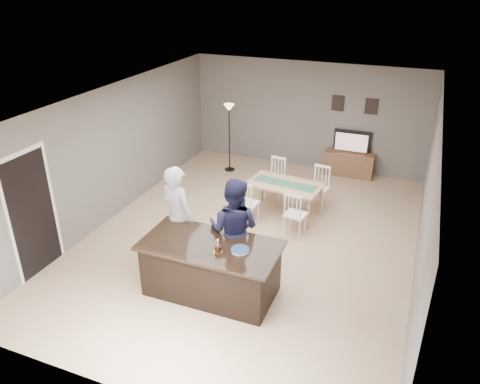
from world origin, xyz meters
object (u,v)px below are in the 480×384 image
at_px(television, 352,142).
at_px(birthday_cake, 218,249).
at_px(floor_lamp, 229,120).
at_px(man, 234,229).
at_px(woman, 178,217).
at_px(plate_stack, 240,250).
at_px(dining_table, 285,189).
at_px(tv_console, 349,164).
at_px(kitchen_island, 211,268).

distance_m(television, birthday_cake, 5.88).
bearing_deg(floor_lamp, man, -66.06).
relative_size(woman, man, 1.03).
distance_m(woman, floor_lamp, 4.31).
xyz_separation_m(plate_stack, dining_table, (-0.20, 3.00, -0.34)).
xyz_separation_m(tv_console, woman, (-2.07, -5.02, 0.62)).
bearing_deg(kitchen_island, dining_table, 84.31).
xyz_separation_m(kitchen_island, television, (1.20, 5.64, 0.41)).
xyz_separation_m(birthday_cake, floor_lamp, (-1.90, 4.90, 0.39)).
xyz_separation_m(woman, floor_lamp, (-0.83, 4.20, 0.42)).
bearing_deg(tv_console, birthday_cake, -99.96).
xyz_separation_m(woman, dining_table, (1.17, 2.43, -0.34)).
distance_m(kitchen_island, birthday_cake, 0.55).
height_order(kitchen_island, woman, woman).
bearing_deg(tv_console, television, 90.00).
bearing_deg(birthday_cake, floor_lamp, 111.17).
relative_size(dining_table, floor_lamp, 1.06).
bearing_deg(birthday_cake, kitchen_island, 142.34).
xyz_separation_m(kitchen_island, tv_console, (1.20, 5.57, -0.15)).
bearing_deg(dining_table, tv_console, 77.33).
distance_m(plate_stack, dining_table, 3.02).
relative_size(television, man, 0.51).
height_order(tv_console, television, television).
bearing_deg(woman, television, -94.36).
bearing_deg(woman, plate_stack, 175.15).
distance_m(television, floor_lamp, 3.07).
bearing_deg(floor_lamp, dining_table, -41.61).
bearing_deg(birthday_cake, woman, 146.70).
xyz_separation_m(kitchen_island, woman, (-0.87, 0.55, 0.47)).
relative_size(kitchen_island, birthday_cake, 9.90).
distance_m(woman, dining_table, 2.71).
bearing_deg(woman, man, -162.22).
bearing_deg(tv_console, plate_stack, -97.13).
height_order(woman, dining_table, woman).
bearing_deg(woman, kitchen_island, 165.53).
bearing_deg(woman, birthday_cake, 164.49).
distance_m(tv_console, dining_table, 2.76).
height_order(television, plate_stack, television).
relative_size(man, plate_stack, 6.41).
bearing_deg(kitchen_island, plate_stack, -2.52).
height_order(kitchen_island, dining_table, dining_table).
xyz_separation_m(tv_console, plate_stack, (-0.70, -5.59, 0.62)).
height_order(woman, birthday_cake, woman).
distance_m(tv_console, birthday_cake, 5.84).
relative_size(birthday_cake, floor_lamp, 0.13).
distance_m(woman, birthday_cake, 1.28).
bearing_deg(television, woman, 67.85).
distance_m(kitchen_island, floor_lamp, 5.13).
bearing_deg(tv_console, dining_table, -109.20).
xyz_separation_m(kitchen_island, floor_lamp, (-1.70, 4.75, 0.89)).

